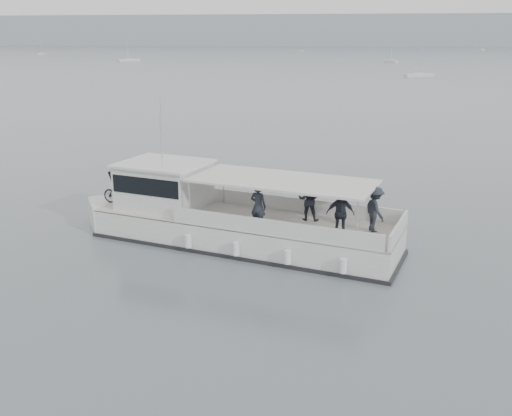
# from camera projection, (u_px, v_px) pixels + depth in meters

# --- Properties ---
(ground) EXTENTS (1400.00, 1400.00, 0.00)m
(ground) POSITION_uv_depth(u_px,v_px,m) (138.00, 246.00, 23.61)
(ground) COLOR #515A5F
(ground) RESTS_ON ground
(headland) EXTENTS (1400.00, 90.00, 28.00)m
(headland) POSITION_uv_depth(u_px,v_px,m) (327.00, 31.00, 551.15)
(headland) COLOR #939EA8
(headland) RESTS_ON ground
(tour_boat) EXTENTS (14.39, 6.96, 6.06)m
(tour_boat) POSITION_uv_depth(u_px,v_px,m) (217.00, 218.00, 23.96)
(tour_boat) COLOR silver
(tour_boat) RESTS_ON ground
(moored_fleet) EXTENTS (405.19, 330.20, 10.09)m
(moored_fleet) POSITION_uv_depth(u_px,v_px,m) (363.00, 60.00, 202.76)
(moored_fleet) COLOR silver
(moored_fleet) RESTS_ON ground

